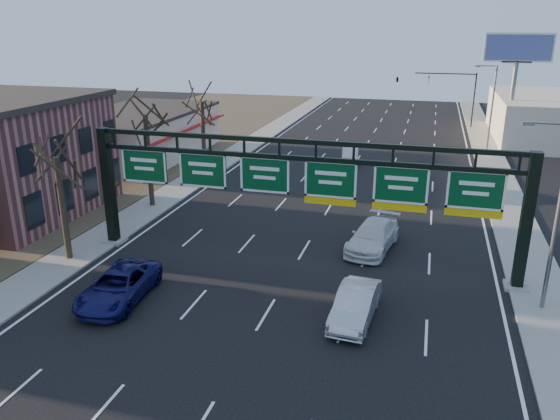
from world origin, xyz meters
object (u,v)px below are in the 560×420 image
(car_blue_suv, at_px, (119,286))
(car_silver_sedan, at_px, (355,305))
(sign_gantry, at_px, (300,186))
(car_white_wagon, at_px, (373,236))

(car_blue_suv, distance_m, car_silver_sedan, 11.54)
(sign_gantry, bearing_deg, car_blue_suv, -138.85)
(sign_gantry, xyz_separation_m, car_blue_suv, (-7.53, -6.58, -3.86))
(car_silver_sedan, bearing_deg, car_white_wagon, 95.13)
(car_blue_suv, xyz_separation_m, car_white_wagon, (11.33, 9.87, 0.05))
(car_silver_sedan, distance_m, car_white_wagon, 8.65)
(sign_gantry, xyz_separation_m, car_white_wagon, (3.79, 3.29, -3.81))
(sign_gantry, height_order, car_white_wagon, sign_gantry)
(car_silver_sedan, height_order, car_white_wagon, car_white_wagon)
(car_blue_suv, distance_m, car_white_wagon, 15.03)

